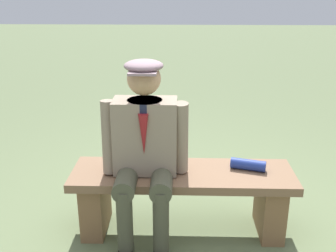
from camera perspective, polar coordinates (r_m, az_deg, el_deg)
The scene contains 4 objects.
ground_plane at distance 3.20m, azimuth 1.97°, elevation -14.31°, with size 30.00×30.00×0.00m, color #616F4A.
bench at distance 3.03m, azimuth 2.04°, elevation -9.21°, with size 1.61×0.48×0.49m.
seated_man at distance 2.80m, azimuth -3.32°, elevation -2.55°, with size 0.61×0.62×1.31m.
rolled_magazine at distance 3.02m, azimuth 11.23°, elevation -5.37°, with size 0.08×0.08×0.25m, color navy.
Camera 1 is at (0.02, 2.64, 1.80)m, focal length 43.22 mm.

